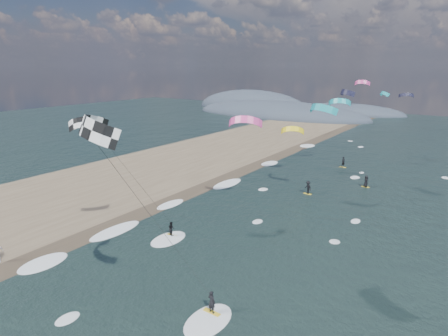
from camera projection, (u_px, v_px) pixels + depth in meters
The scene contains 9 objects.
ground at pixel (144, 293), 28.48m from camera, with size 260.00×260.00×0.00m, color black.
sand_strip at pixel (74, 196), 49.67m from camera, with size 26.00×240.00×0.00m, color brown.
wet_sand_strip at pixel (136, 216), 43.02m from camera, with size 3.00×240.00×0.00m, color #382D23.
coastal_hills at pixel (276, 112), 138.46m from camera, with size 80.00×41.00×15.00m.
kitesurfer_near_a at pixel (113, 171), 21.13m from camera, with size 7.83×9.12×14.67m.
kitesurfer_near_b at pixel (119, 164), 33.89m from camera, with size 6.64×9.04×13.16m.
far_kitesurfers at pixel (333, 180), 53.52m from camera, with size 7.19×17.30×1.84m.
bg_kite_field at pixel (347, 100), 65.36m from camera, with size 10.70×75.09×7.15m.
shoreline_surf at pixel (172, 206), 46.11m from camera, with size 2.40×79.40×0.11m.
Camera 1 is at (19.30, -16.94, 16.71)m, focal length 30.00 mm.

